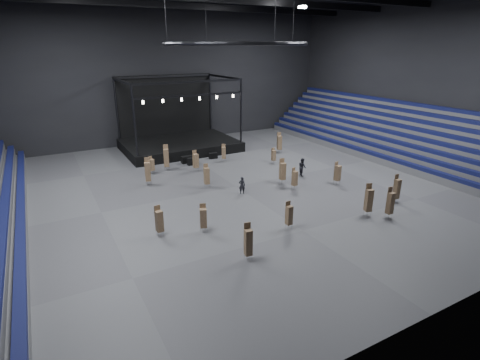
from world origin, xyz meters
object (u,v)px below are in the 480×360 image
flight_case_mid (193,161)px  crew_member (302,167)px  chair_stack_14 (282,171)px  chair_stack_0 (196,160)px  stage (177,138)px  chair_stack_3 (148,171)px  chair_stack_9 (274,155)px  chair_stack_12 (337,173)px  chair_stack_4 (248,242)px  chair_stack_5 (397,188)px  chair_stack_16 (152,165)px  flight_case_left (187,160)px  chair_stack_11 (289,215)px  chair_stack_8 (166,157)px  chair_stack_13 (295,178)px  chair_stack_17 (279,142)px  chair_stack_15 (207,175)px  chair_stack_2 (369,200)px  chair_stack_7 (390,203)px  chair_stack_1 (224,152)px  flight_case_right (213,156)px  man_center (242,185)px  chair_stack_10 (203,217)px  chair_stack_6 (159,221)px

flight_case_mid → crew_member: 12.51m
chair_stack_14 → chair_stack_0: bearing=138.0°
stage → chair_stack_3: 13.79m
chair_stack_9 → chair_stack_12: (1.59, -8.81, 0.23)m
chair_stack_4 → crew_member: bearing=50.2°
chair_stack_5 → chair_stack_16: size_ratio=1.34×
chair_stack_4 → chair_stack_12: bearing=37.1°
chair_stack_3 → flight_case_left: bearing=58.1°
chair_stack_11 → flight_case_left: bearing=90.0°
chair_stack_8 → crew_member: 14.60m
flight_case_left → chair_stack_0: bearing=-93.9°
chair_stack_8 → chair_stack_16: bearing=-151.8°
chair_stack_13 → chair_stack_17: size_ratio=0.81×
chair_stack_0 → chair_stack_16: bearing=153.2°
chair_stack_11 → chair_stack_17: chair_stack_17 is taller
chair_stack_8 → stage: bearing=80.7°
chair_stack_8 → chair_stack_16: chair_stack_8 is taller
chair_stack_0 → chair_stack_15: (-1.00, -5.14, 0.01)m
chair_stack_17 → stage: bearing=155.8°
stage → chair_stack_5: (10.33, -26.33, -0.17)m
flight_case_left → chair_stack_15: bearing=-98.2°
chair_stack_16 → chair_stack_12: bearing=-59.6°
chair_stack_2 → chair_stack_7: chair_stack_2 is taller
chair_stack_1 → chair_stack_12: 13.78m
flight_case_right → chair_stack_9: size_ratio=0.56×
chair_stack_1 → chair_stack_9: bearing=-11.9°
chair_stack_16 → man_center: 11.13m
chair_stack_10 → chair_stack_16: 14.84m
flight_case_mid → chair_stack_6: (-8.49, -14.81, 0.80)m
crew_member → stage: bearing=35.4°
chair_stack_8 → chair_stack_14: (8.65, -9.49, -0.14)m
stage → chair_stack_14: size_ratio=5.51×
chair_stack_3 → chair_stack_14: bearing=-9.3°
chair_stack_11 → chair_stack_12: 11.12m
chair_stack_8 → chair_stack_11: size_ratio=1.33×
chair_stack_11 → chair_stack_3: bearing=112.8°
stage → chair_stack_15: (-2.57, -15.16, -0.22)m
chair_stack_8 → chair_stack_15: (1.67, -6.94, -0.24)m
chair_stack_0 → chair_stack_13: (6.12, -9.50, -0.11)m
chair_stack_2 → chair_stack_8: chair_stack_8 is taller
flight_case_right → chair_stack_16: size_ratio=0.55×
flight_case_mid → chair_stack_12: bearing=-52.2°
chair_stack_3 → chair_stack_5: 22.87m
chair_stack_0 → chair_stack_7: chair_stack_7 is taller
chair_stack_9 → chair_stack_14: (-2.97, -6.02, 0.35)m
flight_case_right → chair_stack_0: 5.19m
chair_stack_9 → chair_stack_12: chair_stack_12 is taller
stage → flight_case_left: 6.93m
chair_stack_8 → chair_stack_11: 18.05m
chair_stack_4 → chair_stack_15: 13.40m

